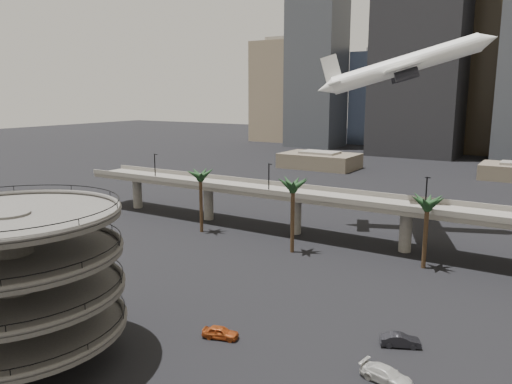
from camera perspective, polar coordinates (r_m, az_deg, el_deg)
The scene contains 9 objects.
ground at distance 54.16m, azimuth -13.32°, elevation -20.15°, with size 700.00×700.00×0.00m, color black.
parking_ramp at distance 57.32m, azimuth -26.00°, elevation -8.36°, with size 22.20×22.20×17.35m.
overpass at distance 95.45m, azimuth 10.48°, elevation -1.41°, with size 130.00×9.30×14.70m.
palm_trees at distance 83.78m, azimuth 15.97°, elevation -0.65°, with size 76.40×18.40×14.00m.
low_buildings at distance 178.03m, azimuth 22.95°, elevation 2.26°, with size 135.00×27.50×6.80m.
airborne_jet at distance 105.82m, azimuth 16.47°, elevation 13.65°, with size 33.76×30.96×13.38m.
car_a at distance 60.11m, azimuth -4.08°, elevation -15.71°, with size 1.71×4.25×1.45m, color #A94518.
car_b at distance 60.48m, azimuth 16.17°, elevation -15.97°, with size 1.57×4.49×1.48m, color black.
car_c at distance 53.65m, azimuth 14.71°, elevation -19.59°, with size 2.17×5.33×1.55m, color silver.
Camera 1 is at (33.68, -31.91, 27.96)m, focal length 35.00 mm.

